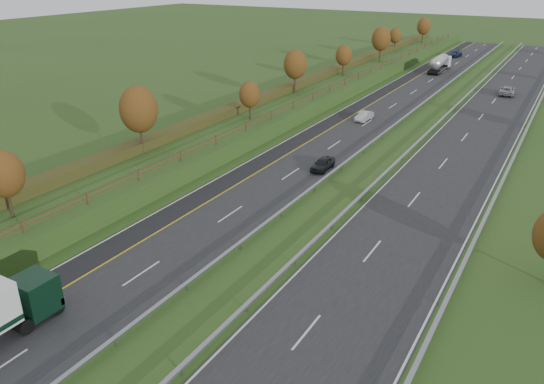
{
  "coord_description": "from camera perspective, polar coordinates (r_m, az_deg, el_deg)",
  "views": [
    {
      "loc": [
        27.08,
        -13.92,
        21.58
      ],
      "look_at": [
        4.53,
        25.15,
        2.2
      ],
      "focal_mm": 35.0,
      "sensor_mm": 36.0,
      "label": 1
    }
  ],
  "objects": [
    {
      "name": "hard_shoulder",
      "position": [
        82.95,
        7.17,
        8.0
      ],
      "size": [
        3.0,
        200.0,
        0.04
      ],
      "primitive_type": "cube",
      "color": "black",
      "rests_on": "ground"
    },
    {
      "name": "trees_left",
      "position": [
        82.39,
        0.61,
        12.6
      ],
      "size": [
        6.64,
        164.3,
        7.66
      ],
      "color": "#2D2116",
      "rests_on": "embankment_left"
    },
    {
      "name": "car_small_far",
      "position": [
        146.59,
        19.17,
        13.86
      ],
      "size": [
        2.58,
        5.32,
        1.49
      ],
      "primitive_type": "imported",
      "rotation": [
        0.0,
        0.0,
        -0.1
      ],
      "color": "#142041",
      "rests_on": "near_carriageway"
    },
    {
      "name": "median_barrier_far",
      "position": [
        78.54,
        17.03,
        6.74
      ],
      "size": [
        0.32,
        200.0,
        0.71
      ],
      "color": "gray",
      "rests_on": "ground"
    },
    {
      "name": "ground",
      "position": [
        74.7,
        13.96,
        5.76
      ],
      "size": [
        400.0,
        400.0,
        0.0
      ],
      "primitive_type": "plane",
      "color": "#2C4D1B",
      "rests_on": "ground"
    },
    {
      "name": "median_barrier_near",
      "position": [
        79.76,
        13.48,
        7.37
      ],
      "size": [
        0.32,
        200.0,
        0.71
      ],
      "color": "gray",
      "rests_on": "ground"
    },
    {
      "name": "car_oncoming",
      "position": [
        105.67,
        23.96,
        9.95
      ],
      "size": [
        3.08,
        5.79,
        1.55
      ],
      "primitive_type": "imported",
      "rotation": [
        0.0,
        0.0,
        3.23
      ],
      "color": "#999A9D",
      "rests_on": "far_carriageway"
    },
    {
      "name": "car_silver_mid",
      "position": [
        81.42,
        9.89,
        8.06
      ],
      "size": [
        1.68,
        4.21,
        1.36
      ],
      "primitive_type": "imported",
      "rotation": [
        0.0,
        0.0,
        -0.06
      ],
      "color": "#B0B0B5",
      "rests_on": "near_carriageway"
    },
    {
      "name": "outer_barrier_far",
      "position": [
        76.99,
        25.34,
        5.18
      ],
      "size": [
        0.32,
        200.0,
        0.71
      ],
      "color": "gray",
      "rests_on": "ground"
    },
    {
      "name": "near_carriageway",
      "position": [
        81.63,
        9.6,
        7.61
      ],
      "size": [
        10.5,
        200.0,
        0.04
      ],
      "primitive_type": "cube",
      "color": "black",
      "rests_on": "ground"
    },
    {
      "name": "lane_markings",
      "position": [
        79.61,
        13.9,
        6.87
      ],
      "size": [
        26.75,
        200.0,
        0.01
      ],
      "color": "silver",
      "rests_on": "near_carriageway"
    },
    {
      "name": "far_carriageway",
      "position": [
        77.73,
        21.05,
        5.57
      ],
      "size": [
        10.5,
        200.0,
        0.04
      ],
      "primitive_type": "cube",
      "color": "black",
      "rests_on": "ground"
    },
    {
      "name": "car_dark_near",
      "position": [
        60.67,
        5.49,
        3.04
      ],
      "size": [
        1.67,
        4.1,
        1.4
      ],
      "primitive_type": "imported",
      "rotation": [
        0.0,
        0.0,
        0.0
      ],
      "color": "black",
      "rests_on": "near_carriageway"
    },
    {
      "name": "hedge_left",
      "position": [
        87.16,
        0.34,
        10.64
      ],
      "size": [
        2.2,
        180.0,
        1.1
      ],
      "primitive_type": "cube",
      "color": "#343917",
      "rests_on": "embankment_left"
    },
    {
      "name": "fence_left",
      "position": [
        83.82,
        4.12,
        10.19
      ],
      "size": [
        0.12,
        189.06,
        1.2
      ],
      "color": "#422B19",
      "rests_on": "embankment_left"
    },
    {
      "name": "road_tanker",
      "position": [
        124.61,
        17.61,
        13.09
      ],
      "size": [
        2.4,
        11.22,
        3.46
      ],
      "color": "silver",
      "rests_on": "near_carriageway"
    },
    {
      "name": "embankment_left",
      "position": [
        86.57,
        1.5,
        9.49
      ],
      "size": [
        12.0,
        200.0,
        2.0
      ],
      "primitive_type": "cube",
      "color": "#2C4D1B",
      "rests_on": "ground"
    }
  ]
}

